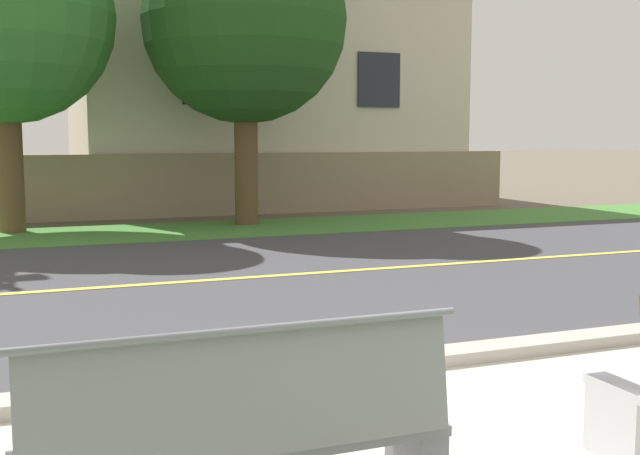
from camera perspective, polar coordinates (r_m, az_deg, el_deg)
name	(u,v)px	position (r m, az deg, el deg)	size (l,w,h in m)	color
ground_plane	(200,262)	(11.29, -8.73, -2.49)	(140.00, 140.00, 0.00)	#665B4C
curb_edge	(364,366)	(6.01, 3.24, -10.06)	(44.00, 0.30, 0.11)	#ADA89E
street_asphalt	(227,279)	(9.85, -6.83, -3.78)	(52.00, 8.00, 0.01)	#424247
road_centre_line	(227,279)	(9.85, -6.83, -3.75)	(48.00, 0.14, 0.01)	#E0CC4C
far_verge_grass	(157,232)	(14.88, -11.83, -0.31)	(48.00, 2.80, 0.02)	#478438
bench_left	(242,441)	(3.56, -5.72, -15.25)	(1.93, 0.48, 1.01)	slate
shade_tree_left	(252,5)	(15.93, -4.99, 15.88)	(4.05, 4.05, 6.68)	brown
garden_wall	(255,184)	(18.03, -4.73, 3.22)	(13.00, 0.36, 1.40)	gray
house_across_street	(256,84)	(21.39, -4.67, 10.42)	(10.09, 6.91, 6.28)	beige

